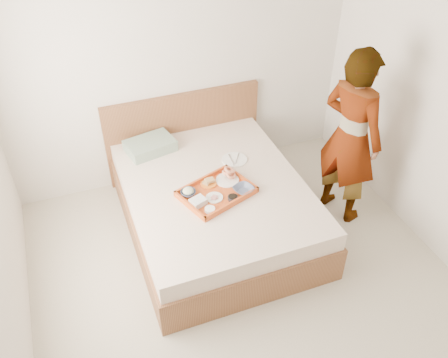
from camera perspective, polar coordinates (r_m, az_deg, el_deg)
ground at (r=4.07m, az=4.04°, el=-14.84°), size 3.50×4.00×0.01m
wall_back at (r=4.74m, az=-5.39°, el=13.92°), size 3.50×0.01×2.60m
bed at (r=4.50m, az=-1.05°, el=-3.23°), size 1.65×2.00×0.53m
headboard at (r=5.11m, az=-4.81°, el=5.35°), size 1.65×0.06×0.95m
pillow at (r=4.77m, az=-8.78°, el=3.94°), size 0.51×0.40×0.11m
tray at (r=4.20m, az=-0.90°, el=-1.52°), size 0.72×0.62×0.06m
prawn_plate at (r=4.33m, az=0.40°, el=-0.13°), size 0.27×0.27×0.01m
navy_bowl_big at (r=4.21m, az=2.33°, el=-1.25°), size 0.22×0.22×0.04m
sauce_dish at (r=4.13m, az=1.05°, el=-2.27°), size 0.11×0.11×0.03m
meat_plate at (r=4.15m, az=-1.16°, el=-2.23°), size 0.19×0.19×0.01m
bread_plate at (r=4.30m, az=-1.84°, el=-0.55°), size 0.19×0.19×0.01m
salad_bowl at (r=4.18m, az=-4.27°, el=-1.65°), size 0.17×0.17×0.04m
plastic_tub at (r=4.08m, az=-3.10°, el=-2.72°), size 0.15×0.14×0.06m
cheese_round at (r=4.02m, az=-1.68°, el=-3.67°), size 0.11×0.11×0.03m
dinner_plate at (r=4.61m, az=1.25°, el=2.32°), size 0.32×0.32×0.01m
person at (r=4.49m, az=14.82°, el=4.80°), size 0.60×0.73×1.72m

